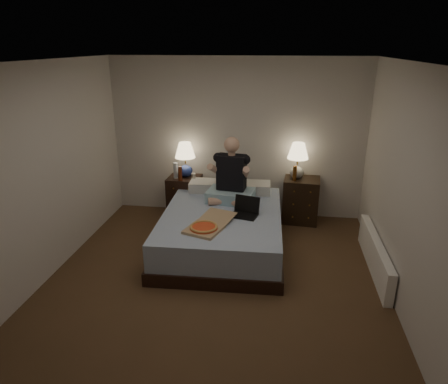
% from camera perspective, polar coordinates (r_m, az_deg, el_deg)
% --- Properties ---
extents(floor, '(4.00, 4.50, 0.00)m').
position_cam_1_polar(floor, '(4.79, -1.58, -13.37)').
color(floor, brown).
rests_on(floor, ground).
extents(ceiling, '(4.00, 4.50, 0.00)m').
position_cam_1_polar(ceiling, '(3.98, -1.95, 18.05)').
color(ceiling, white).
rests_on(ceiling, ground).
extents(wall_back, '(4.00, 0.00, 2.50)m').
position_cam_1_polar(wall_back, '(6.37, 1.75, 7.60)').
color(wall_back, beige).
rests_on(wall_back, ground).
extents(wall_front, '(4.00, 0.00, 2.50)m').
position_cam_1_polar(wall_front, '(2.30, -11.91, -18.17)').
color(wall_front, beige).
rests_on(wall_front, ground).
extents(wall_left, '(0.00, 4.50, 2.50)m').
position_cam_1_polar(wall_left, '(4.96, -25.15, 1.88)').
color(wall_left, beige).
rests_on(wall_left, ground).
extents(wall_right, '(0.00, 4.50, 2.50)m').
position_cam_1_polar(wall_right, '(4.37, 25.08, -0.49)').
color(wall_right, beige).
rests_on(wall_right, ground).
extents(bed, '(1.65, 2.15, 0.52)m').
position_cam_1_polar(bed, '(5.51, -0.27, -5.43)').
color(bed, '#516FA2').
rests_on(bed, floor).
extents(nightstand_left, '(0.53, 0.48, 0.65)m').
position_cam_1_polar(nightstand_left, '(6.55, -5.61, -0.57)').
color(nightstand_left, black).
rests_on(nightstand_left, floor).
extents(nightstand_right, '(0.58, 0.53, 0.70)m').
position_cam_1_polar(nightstand_right, '(6.41, 10.90, -1.08)').
color(nightstand_right, black).
rests_on(nightstand_right, floor).
extents(lamp_left, '(0.35, 0.35, 0.56)m').
position_cam_1_polar(lamp_left, '(6.38, -5.54, 4.60)').
color(lamp_left, '#273C92').
rests_on(lamp_left, nightstand_left).
extents(lamp_right, '(0.34, 0.34, 0.56)m').
position_cam_1_polar(lamp_right, '(6.21, 10.46, 4.39)').
color(lamp_right, '#96968E').
rests_on(lamp_right, nightstand_right).
extents(water_bottle, '(0.07, 0.07, 0.25)m').
position_cam_1_polar(water_bottle, '(6.37, -6.93, 3.07)').
color(water_bottle, silver).
rests_on(water_bottle, nightstand_left).
extents(soda_can, '(0.07, 0.07, 0.10)m').
position_cam_1_polar(soda_can, '(6.30, -4.37, 2.23)').
color(soda_can, '#B0B1AC').
rests_on(soda_can, nightstand_left).
extents(beer_bottle_left, '(0.06, 0.06, 0.23)m').
position_cam_1_polar(beer_bottle_left, '(6.25, -6.28, 2.65)').
color(beer_bottle_left, '#5E220D').
rests_on(beer_bottle_left, nightstand_left).
extents(beer_bottle_right, '(0.06, 0.06, 0.23)m').
position_cam_1_polar(beer_bottle_right, '(6.15, 10.07, 2.67)').
color(beer_bottle_right, '#562E0C').
rests_on(beer_bottle_right, nightstand_right).
extents(person, '(0.72, 0.60, 0.93)m').
position_cam_1_polar(person, '(5.64, 0.96, 3.15)').
color(person, black).
rests_on(person, bed).
extents(laptop, '(0.40, 0.35, 0.24)m').
position_cam_1_polar(laptop, '(5.24, 2.91, -2.27)').
color(laptop, black).
rests_on(laptop, bed).
extents(pizza_box, '(0.61, 0.85, 0.08)m').
position_cam_1_polar(pizza_box, '(4.87, -2.92, -5.13)').
color(pizza_box, tan).
rests_on(pizza_box, bed).
extents(radiator, '(0.10, 1.60, 0.40)m').
position_cam_1_polar(radiator, '(5.36, 20.75, -8.41)').
color(radiator, white).
rests_on(radiator, floor).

